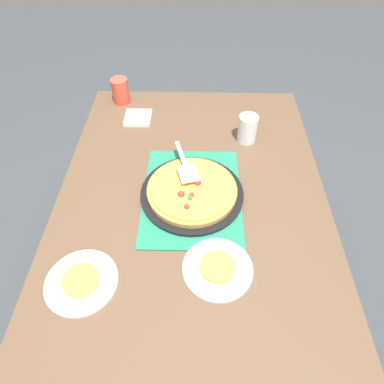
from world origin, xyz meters
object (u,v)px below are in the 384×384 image
(plate_far_right, at_px, (82,282))
(cup_near, at_px, (247,129))
(pizza_pan, at_px, (192,193))
(served_slice_right, at_px, (81,280))
(pizza, at_px, (192,190))
(plate_near_left, at_px, (218,269))
(cup_far, at_px, (120,91))
(napkin_stack, at_px, (138,118))
(served_slice_left, at_px, (218,267))
(pizza_server, at_px, (185,165))

(plate_far_right, xyz_separation_m, cup_near, (0.68, -0.55, 0.06))
(pizza_pan, relative_size, plate_far_right, 1.73)
(served_slice_right, bearing_deg, pizza, -42.41)
(pizza_pan, xyz_separation_m, pizza, (-0.00, 0.00, 0.02))
(plate_near_left, distance_m, cup_far, 1.02)
(napkin_stack, bearing_deg, pizza_pan, -150.68)
(plate_near_left, xyz_separation_m, served_slice_left, (0.00, 0.00, 0.01))
(served_slice_left, height_order, napkin_stack, served_slice_left)
(served_slice_right, height_order, cup_near, cup_near)
(plate_far_right, relative_size, pizza_server, 0.95)
(cup_near, distance_m, cup_far, 0.65)
(served_slice_left, xyz_separation_m, pizza_server, (0.40, 0.11, 0.05))
(cup_far, bearing_deg, plate_near_left, -153.99)
(cup_near, xyz_separation_m, pizza_server, (-0.23, 0.26, 0.01))
(pizza, bearing_deg, pizza_pan, -58.90)
(served_slice_left, relative_size, cup_near, 0.92)
(pizza_server, bearing_deg, plate_far_right, 146.53)
(served_slice_left, bearing_deg, plate_far_right, 97.32)
(pizza_pan, relative_size, served_slice_left, 3.45)
(pizza_pan, bearing_deg, plate_far_right, 137.59)
(served_slice_left, xyz_separation_m, cup_near, (0.63, -0.14, 0.04))
(pizza_pan, xyz_separation_m, pizza_server, (0.09, 0.03, 0.05))
(served_slice_left, relative_size, pizza_server, 0.47)
(served_slice_right, relative_size, cup_near, 0.92)
(plate_far_right, height_order, pizza_server, pizza_server)
(pizza_server, relative_size, napkin_stack, 1.94)
(cup_far, height_order, napkin_stack, cup_far)
(served_slice_left, bearing_deg, cup_far, 26.01)
(plate_near_left, distance_m, cup_near, 0.65)
(napkin_stack, bearing_deg, cup_far, 34.34)
(pizza, distance_m, cup_near, 0.40)
(pizza, relative_size, cup_near, 2.75)
(napkin_stack, bearing_deg, plate_far_right, 175.54)
(served_slice_left, xyz_separation_m, napkin_stack, (0.77, 0.35, -0.01))
(pizza_pan, distance_m, plate_far_right, 0.48)
(served_slice_left, xyz_separation_m, served_slice_right, (-0.05, 0.41, 0.00))
(served_slice_right, bearing_deg, napkin_stack, -4.46)
(plate_far_right, height_order, cup_far, cup_far)
(plate_near_left, xyz_separation_m, cup_far, (0.91, 0.44, 0.06))
(served_slice_left, bearing_deg, pizza_pan, 15.84)
(pizza, height_order, napkin_stack, pizza)
(pizza, distance_m, plate_near_left, 0.32)
(pizza_pan, bearing_deg, pizza_server, 16.62)
(pizza_pan, distance_m, cup_far, 0.71)
(cup_near, relative_size, napkin_stack, 1.00)
(pizza, bearing_deg, served_slice_left, -164.12)
(pizza, bearing_deg, plate_far_right, 137.59)
(plate_far_right, xyz_separation_m, cup_far, (0.96, 0.03, 0.06))
(pizza_pan, distance_m, pizza, 0.02)
(served_slice_left, bearing_deg, pizza_server, 16.03)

